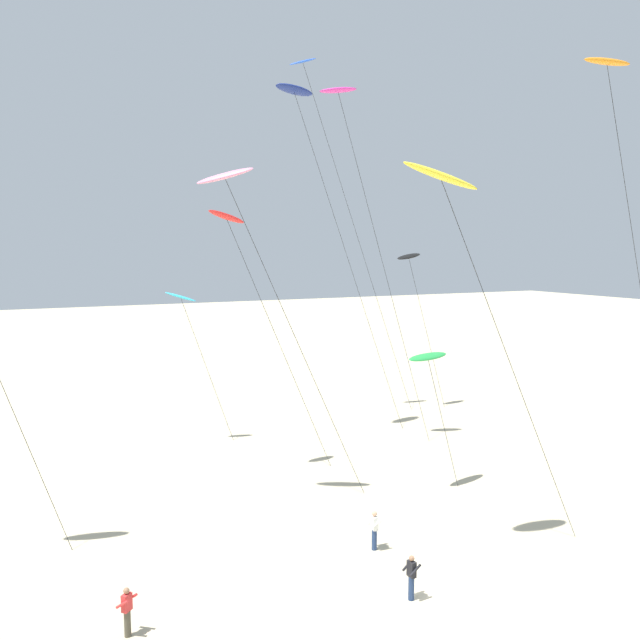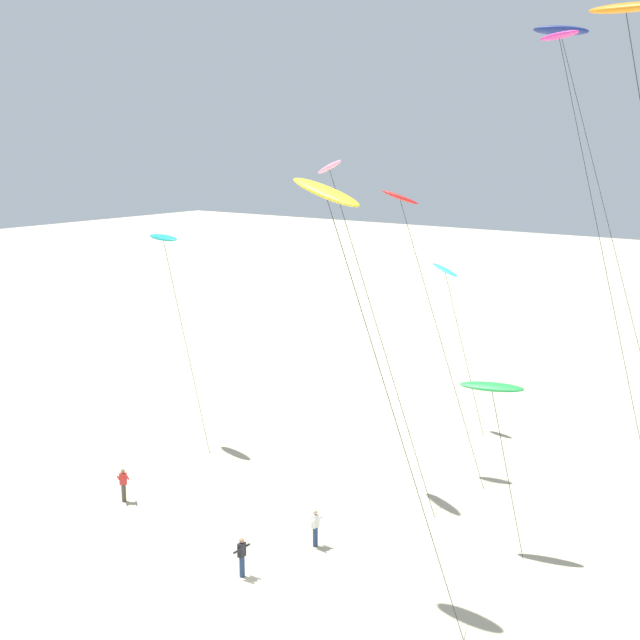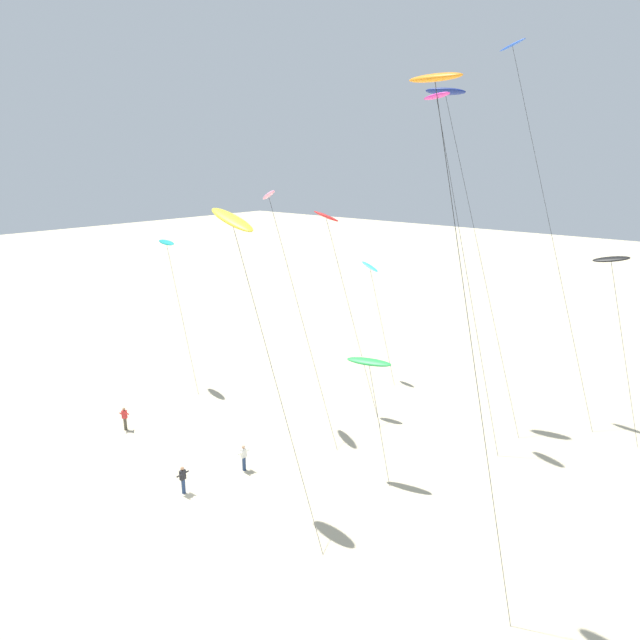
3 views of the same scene
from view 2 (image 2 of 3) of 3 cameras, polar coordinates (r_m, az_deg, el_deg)
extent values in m
plane|color=beige|center=(35.88, -3.07, -17.18)|extent=(260.00, 260.00, 0.00)
ellipsoid|color=green|center=(37.55, 11.10, -4.28)|extent=(2.81, 1.25, 0.47)
cylinder|color=#262626|center=(38.20, 12.08, -9.75)|extent=(1.91, 0.33, 7.03)
ellipsoid|color=red|center=(45.98, 5.22, 7.96)|extent=(2.20, 0.92, 0.96)
cylinder|color=#262626|center=(45.22, 7.89, -1.42)|extent=(5.83, 0.96, 14.25)
ellipsoid|color=#33BFE0|center=(52.88, 8.12, 3.24)|extent=(2.02, 0.89, 0.79)
cylinder|color=#262626|center=(52.88, 9.35, -2.14)|extent=(3.19, 0.53, 9.56)
ellipsoid|color=teal|center=(50.21, -10.17, 5.30)|extent=(2.89, 1.34, 0.43)
cylinder|color=#262626|center=(49.70, -8.68, -1.71)|extent=(3.78, 0.63, 11.76)
ellipsoid|color=yellow|center=(32.79, 0.38, 8.32)|extent=(3.42, 1.26, 1.33)
cylinder|color=#262626|center=(31.90, 4.78, -6.02)|extent=(6.85, 1.12, 15.28)
ellipsoid|color=orange|center=(29.49, 19.30, 18.63)|extent=(2.57, 1.16, 0.46)
ellipsoid|color=#D8339E|center=(44.20, 15.31, 17.42)|extent=(2.35, 1.39, 0.52)
cylinder|color=#262626|center=(42.89, 18.20, 2.59)|extent=(6.36, 1.04, 21.90)
ellipsoid|color=navy|center=(47.97, 15.40, 17.70)|extent=(2.91, 1.51, 0.81)
cylinder|color=#262626|center=(46.22, 18.81, 3.54)|extent=(7.74, 1.26, 22.49)
ellipsoid|color=pink|center=(43.08, 0.62, 9.92)|extent=(2.64, 2.00, 1.12)
cylinder|color=#262626|center=(41.76, 3.99, -1.30)|extent=(6.91, 1.13, 15.87)
cylinder|color=navy|center=(39.03, -0.31, -13.92)|extent=(0.22, 0.22, 0.88)
cube|color=white|center=(38.72, -0.31, -12.94)|extent=(0.24, 0.36, 0.58)
sphere|color=tan|center=(38.55, -0.31, -12.40)|extent=(0.20, 0.20, 0.20)
cylinder|color=white|center=(38.55, -0.54, -12.97)|extent=(0.51, 0.14, 0.39)
cylinder|color=white|center=(38.84, -0.09, -12.78)|extent=(0.51, 0.14, 0.39)
cylinder|color=#4C4738|center=(44.41, -12.64, -10.92)|extent=(0.22, 0.22, 0.88)
cube|color=red|center=(44.13, -12.68, -10.04)|extent=(0.39, 0.37, 0.58)
sphere|color=#9E7051|center=(43.99, -12.71, -9.56)|extent=(0.20, 0.20, 0.20)
cylinder|color=red|center=(44.15, -12.97, -9.98)|extent=(0.40, 0.44, 0.39)
cylinder|color=red|center=(44.09, -12.40, -9.98)|extent=(0.40, 0.44, 0.39)
cylinder|color=navy|center=(36.76, -5.09, -15.68)|extent=(0.22, 0.22, 0.88)
cube|color=black|center=(36.43, -5.11, -14.66)|extent=(0.22, 0.35, 0.58)
sphere|color=#9E7051|center=(36.25, -5.13, -14.10)|extent=(0.20, 0.20, 0.20)
cylinder|color=black|center=(36.25, -5.33, -14.72)|extent=(0.51, 0.13, 0.39)
cylinder|color=black|center=(36.56, -4.90, -14.47)|extent=(0.51, 0.13, 0.39)
camera|label=1|loc=(35.07, -42.88, 0.76)|focal=35.70mm
camera|label=3|loc=(8.02, 56.46, 13.27)|focal=32.04mm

